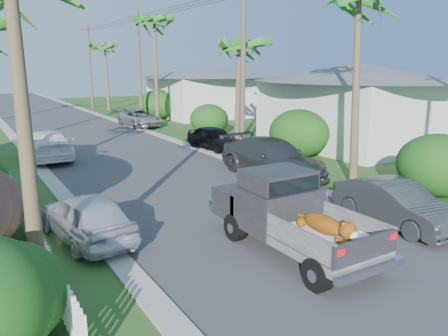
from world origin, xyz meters
TOP-DOWN VIEW (x-y plane):
  - ground at (0.00, 0.00)m, footprint 120.00×120.00m
  - road at (0.00, 25.00)m, footprint 8.00×100.00m
  - curb_left at (-4.30, 25.00)m, footprint 0.60×100.00m
  - curb_right at (4.30, 25.00)m, footprint 0.60×100.00m
  - pickup_truck at (-0.27, 2.24)m, footprint 1.98×5.12m
  - parked_car_rn at (3.62, 1.75)m, footprint 1.69×4.13m
  - parked_car_rm at (4.12, 8.45)m, footprint 2.55×5.62m
  - parked_car_rf at (5.00, 15.00)m, footprint 1.93×4.00m
  - parked_car_rd at (4.88, 26.42)m, footprint 2.36×4.79m
  - parked_car_ln at (-4.60, 5.42)m, footprint 2.08×4.10m
  - parked_car_lf at (-3.60, 17.13)m, footprint 2.23×5.16m
  - palm_r_b at (6.60, 15.00)m, footprint 4.40×4.40m
  - palm_r_c at (6.20, 26.00)m, footprint 4.40×4.40m
  - palm_r_d at (6.50, 40.00)m, footprint 4.40×4.40m
  - shrub_r_a at (7.60, 3.00)m, footprint 2.80×3.08m
  - shrub_r_b at (7.80, 11.00)m, footprint 3.00×3.30m
  - shrub_r_c at (7.50, 20.00)m, footprint 2.60×2.86m
  - shrub_r_d at (8.00, 30.00)m, footprint 3.20×3.52m
  - picket_fence at (-6.00, 5.50)m, footprint 0.10×11.00m
  - house_right_near at (13.00, 12.00)m, footprint 8.00×9.00m
  - house_right_far at (13.00, 30.00)m, footprint 9.00×8.00m
  - utility_pole_b at (5.60, 13.00)m, footprint 1.60×0.26m
  - utility_pole_c at (5.60, 28.00)m, footprint 1.60×0.26m
  - utility_pole_d at (5.60, 43.00)m, footprint 1.60×0.26m

SIDE VIEW (x-z plane):
  - ground at x=0.00m, z-range 0.00..0.00m
  - road at x=0.00m, z-range 0.00..0.02m
  - curb_left at x=-4.30m, z-range 0.00..0.06m
  - curb_right at x=4.30m, z-range 0.00..0.06m
  - picket_fence at x=-6.00m, z-range 0.00..1.00m
  - parked_car_rd at x=4.88m, z-range 0.00..1.31m
  - parked_car_rf at x=5.00m, z-range 0.00..1.32m
  - parked_car_rn at x=3.62m, z-range 0.00..1.33m
  - parked_car_ln at x=-4.60m, z-range 0.00..1.34m
  - parked_car_lf at x=-3.60m, z-range 0.00..1.48m
  - parked_car_rm at x=4.12m, z-range 0.00..1.60m
  - pickup_truck at x=-0.27m, z-range -0.02..2.04m
  - shrub_r_c at x=7.50m, z-range 0.00..2.10m
  - shrub_r_a at x=7.60m, z-range 0.00..2.30m
  - shrub_r_b at x=7.80m, z-range 0.00..2.50m
  - shrub_r_d at x=8.00m, z-range 0.00..2.60m
  - house_right_far at x=13.00m, z-range -0.18..4.42m
  - house_right_near at x=13.00m, z-range -0.18..4.62m
  - utility_pole_b at x=5.60m, z-range 0.10..9.10m
  - utility_pole_c at x=5.60m, z-range 0.10..9.10m
  - utility_pole_d at x=5.60m, z-range 0.10..9.10m
  - palm_r_b at x=6.60m, z-range 2.35..9.55m
  - palm_r_d at x=6.50m, z-range 2.73..10.74m
  - palm_r_c at x=6.20m, z-range 3.41..12.81m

